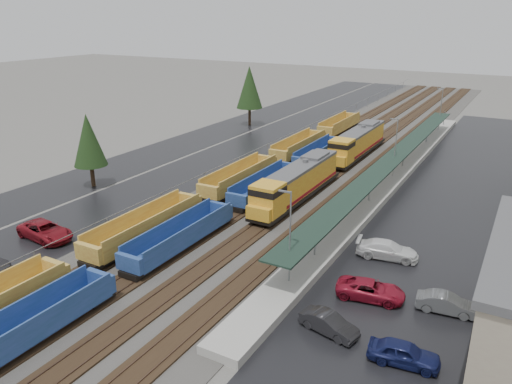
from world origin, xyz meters
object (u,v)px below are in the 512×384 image
Objects in this scene: locomotive_trail at (357,143)px; parked_car_east_a at (329,324)px; parked_car_east_e at (447,304)px; parked_car_west_c at (45,231)px; locomotive_lead at (296,183)px; parked_car_east_c at (387,250)px; well_string_blue at (181,237)px; parked_car_east_b at (371,290)px; parked_car_east_d at (404,353)px; well_string_yellow at (199,200)px.

locomotive_trail is 43.68m from parked_car_east_a.
parked_car_west_c is at bearing 92.67° from parked_car_east_e.
parked_car_east_c is at bearing -33.19° from locomotive_lead.
well_string_blue is 15.52× the size of parked_car_east_b.
parked_car_east_c reaches higher than parked_car_east_d.
parked_car_east_d is at bearing -15.60° from well_string_blue.
locomotive_trail reaches higher than parked_car_east_a.
parked_car_east_a is 0.98× the size of parked_car_east_e.
parked_car_east_d is (25.39, -14.38, -0.48)m from well_string_yellow.
locomotive_lead is 3.17× the size of parked_car_west_c.
locomotive_trail is at bearing 28.86° from parked_car_east_a.
well_string_blue reaches higher than parked_car_east_a.
parked_car_east_b is at bearing -69.78° from locomotive_trail.
parked_car_west_c is at bearing -128.86° from locomotive_lead.
locomotive_trail is 4.35× the size of parked_car_east_d.
locomotive_lead is 3.55× the size of parked_car_east_c.
locomotive_lead reaches higher than parked_car_west_c.
well_string_yellow is 24.29× the size of parked_car_east_a.
well_string_blue is at bearing 67.49° from parked_car_east_d.
parked_car_east_e is at bearing -17.15° from parked_car_east_d.
well_string_blue is 22.21m from parked_car_east_d.
well_string_yellow is at bearing -105.83° from locomotive_trail.
parked_car_east_a is at bearing -73.67° from locomotive_trail.
locomotive_lead is at bearing 75.65° from well_string_blue.
parked_car_east_c reaches higher than parked_car_east_b.
parked_car_east_a is 0.78× the size of parked_car_east_c.
well_string_yellow reaches higher than parked_car_east_b.
parked_car_east_a is at bearing 75.14° from parked_car_east_d.
parked_car_east_b is (1.13, 5.50, 0.03)m from parked_car_east_a.
parked_car_east_c is 1.26× the size of parked_car_east_e.
locomotive_lead is 3.70× the size of parked_car_east_b.
parked_car_east_b is 7.38m from parked_car_east_d.
well_string_yellow is at bearing 68.55° from parked_car_east_a.
well_string_blue is (4.00, -8.41, -0.07)m from well_string_yellow.
locomotive_trail is 4.47× the size of parked_car_east_e.
locomotive_lead is 10.83m from well_string_yellow.
locomotive_lead is at bearing -90.00° from locomotive_trail.
parked_car_east_a is 0.95× the size of parked_car_east_d.
locomotive_trail reaches higher than parked_car_east_c.
parked_car_east_b is (13.41, -15.39, -1.58)m from locomotive_lead.
well_string_blue is at bearing -96.23° from locomotive_trail.
parked_car_east_e is at bearing -145.70° from parked_car_east_c.
well_string_yellow reaches higher than parked_car_east_a.
locomotive_lead and locomotive_trail have the same top height.
locomotive_trail is at bearing 13.94° from parked_car_east_c.
well_string_yellow is 1.27× the size of well_string_blue.
well_string_yellow is 22.92m from parked_car_east_b.
parked_car_east_b is 0.96× the size of parked_car_east_c.
well_string_yellow is at bearing 115.44° from well_string_blue.
parked_car_east_a is at bearing 159.17° from parked_car_east_b.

